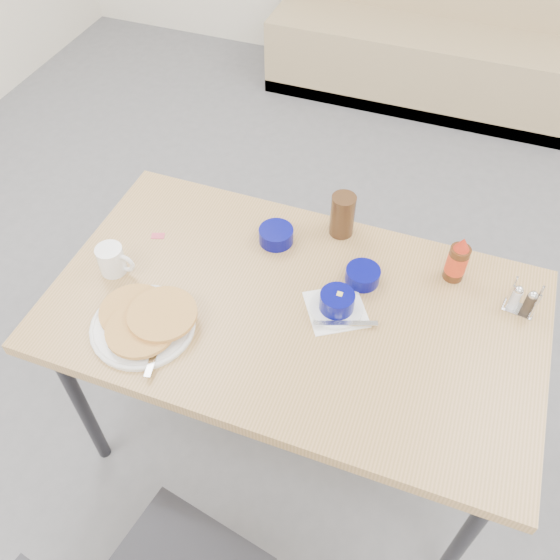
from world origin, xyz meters
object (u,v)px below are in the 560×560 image
(creamer_bowl, at_px, (276,235))
(amber_tumbler, at_px, (342,215))
(pancake_plate, at_px, (144,322))
(grits_setting, at_px, (337,304))
(coffee_mug, at_px, (112,260))
(syrup_bottle, at_px, (457,261))
(condiment_caddy, at_px, (522,301))
(booth_bench, at_px, (431,40))
(dining_table, at_px, (294,320))
(butter_bowl, at_px, (363,276))

(creamer_bowl, bearing_deg, amber_tumbler, 31.25)
(pancake_plate, bearing_deg, grits_setting, 26.36)
(coffee_mug, distance_m, syrup_bottle, 1.01)
(condiment_caddy, bearing_deg, coffee_mug, -158.99)
(booth_bench, relative_size, condiment_caddy, 18.57)
(dining_table, height_order, pancake_plate, pancake_plate)
(pancake_plate, distance_m, condiment_caddy, 1.05)
(creamer_bowl, height_order, condiment_caddy, condiment_caddy)
(coffee_mug, bearing_deg, dining_table, 5.45)
(coffee_mug, bearing_deg, condiment_caddy, 12.82)
(pancake_plate, distance_m, amber_tumbler, 0.68)
(grits_setting, bearing_deg, dining_table, -165.49)
(dining_table, bearing_deg, syrup_bottle, 33.79)
(coffee_mug, height_order, grits_setting, coffee_mug)
(coffee_mug, relative_size, grits_setting, 0.49)
(pancake_plate, relative_size, creamer_bowl, 2.72)
(butter_bowl, bearing_deg, booth_bench, 93.76)
(booth_bench, relative_size, syrup_bottle, 11.93)
(grits_setting, height_order, syrup_bottle, syrup_bottle)
(condiment_caddy, bearing_deg, pancake_plate, -148.42)
(amber_tumbler, bearing_deg, pancake_plate, -126.35)
(booth_bench, bearing_deg, coffee_mug, -102.02)
(syrup_bottle, bearing_deg, booth_bench, 100.14)
(amber_tumbler, bearing_deg, booth_bench, 91.02)
(dining_table, distance_m, amber_tumbler, 0.37)
(creamer_bowl, bearing_deg, syrup_bottle, 4.18)
(grits_setting, distance_m, creamer_bowl, 0.33)
(grits_setting, bearing_deg, amber_tumbler, 103.96)
(pancake_plate, height_order, butter_bowl, pancake_plate)
(booth_bench, xyz_separation_m, condiment_caddy, (0.60, -2.32, 0.45))
(dining_table, xyz_separation_m, pancake_plate, (-0.36, -0.21, 0.08))
(pancake_plate, bearing_deg, creamer_bowl, 62.99)
(creamer_bowl, height_order, syrup_bottle, syrup_bottle)
(condiment_caddy, xyz_separation_m, syrup_bottle, (-0.20, 0.06, 0.03))
(dining_table, relative_size, amber_tumbler, 9.71)
(dining_table, distance_m, pancake_plate, 0.43)
(syrup_bottle, bearing_deg, grits_setting, -140.18)
(dining_table, distance_m, coffee_mug, 0.56)
(booth_bench, height_order, amber_tumbler, booth_bench)
(creamer_bowl, bearing_deg, condiment_caddy, -1.66)
(booth_bench, height_order, butter_bowl, booth_bench)
(grits_setting, height_order, creamer_bowl, grits_setting)
(grits_setting, xyz_separation_m, syrup_bottle, (0.29, 0.24, 0.04))
(booth_bench, xyz_separation_m, syrup_bottle, (0.40, -2.26, 0.48))
(booth_bench, xyz_separation_m, amber_tumbler, (0.04, -2.19, 0.48))
(coffee_mug, height_order, creamer_bowl, coffee_mug)
(dining_table, bearing_deg, amber_tumbler, 83.46)
(booth_bench, bearing_deg, creamer_bowl, -93.49)
(pancake_plate, bearing_deg, condiment_caddy, 23.39)
(dining_table, xyz_separation_m, amber_tumbler, (0.04, 0.34, 0.13))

